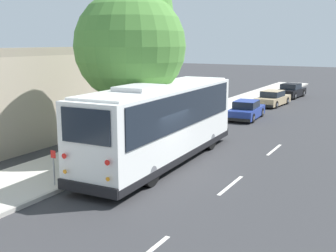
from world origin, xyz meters
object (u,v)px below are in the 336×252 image
shuttle_bus (162,119)px  sign_post_far (91,157)px  parked_sedan_blue (246,110)px  parked_sedan_black (291,91)px  street_tree (132,39)px  sign_post_near (54,167)px  parked_sedan_tan (273,99)px

shuttle_bus → sign_post_far: (-2.82, 1.69, -1.22)m
parked_sedan_blue → parked_sedan_black: (13.07, -0.00, 0.03)m
street_tree → sign_post_far: 5.91m
shuttle_bus → street_tree: street_tree is taller
parked_sedan_black → street_tree: (-24.41, 1.79, 4.76)m
parked_sedan_black → sign_post_far: size_ratio=3.91×
sign_post_near → sign_post_far: 2.05m
parked_sedan_blue → sign_post_near: sign_post_near is taller
parked_sedan_blue → parked_sedan_tan: (7.01, 0.09, -0.01)m
parked_sedan_blue → sign_post_far: (-14.95, 1.43, 0.12)m
parked_sedan_tan → street_tree: 19.05m
street_tree → sign_post_near: bearing=-176.4°
parked_sedan_blue → parked_sedan_tan: parked_sedan_blue is taller
sign_post_far → parked_sedan_black: bearing=-2.9°
parked_sedan_black → sign_post_near: bearing=-177.8°
parked_sedan_blue → sign_post_near: size_ratio=3.30×
parked_sedan_black → sign_post_far: parked_sedan_black is taller
shuttle_bus → parked_sedan_tan: 19.19m
shuttle_bus → sign_post_near: 5.27m
shuttle_bus → sign_post_near: size_ratio=8.42×
parked_sedan_black → street_tree: bearing=-179.3°
parked_sedan_tan → street_tree: bearing=179.2°
parked_sedan_black → parked_sedan_blue: bearing=-175.1°
shuttle_bus → sign_post_far: 3.51m
parked_sedan_black → sign_post_near: (-30.06, 1.43, 0.20)m
street_tree → shuttle_bus: bearing=-111.0°
shuttle_bus → street_tree: (0.78, 2.04, 3.45)m
parked_sedan_tan → parked_sedan_black: bearing=3.6°
parked_sedan_blue → street_tree: (-11.35, 1.78, 4.79)m
shuttle_bus → sign_post_near: (-4.86, 1.69, -1.11)m
parked_sedan_black → sign_post_near: 30.10m
parked_sedan_black → parked_sedan_tan: bearing=-175.9°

